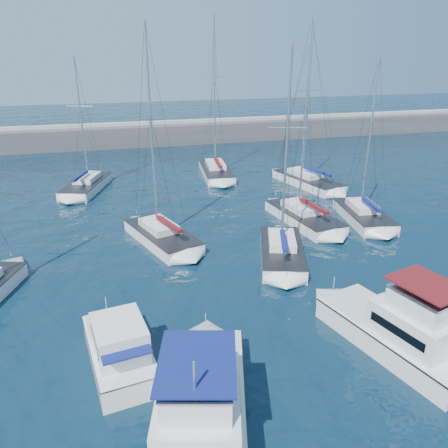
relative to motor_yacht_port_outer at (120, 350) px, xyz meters
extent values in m
plane|color=black|center=(9.04, 0.45, -0.94)|extent=(220.00, 220.00, 0.00)
cube|color=#424244|center=(9.04, 52.45, 0.06)|extent=(160.00, 6.00, 4.00)
cube|color=gray|center=(9.04, 52.45, 2.26)|extent=(160.00, 1.20, 0.50)
cube|color=silver|center=(-0.04, 0.24, -0.54)|extent=(3.45, 6.25, 1.60)
cube|color=#262628|center=(-0.04, 0.24, 0.21)|extent=(3.50, 6.26, 0.08)
cube|color=silver|center=(0.07, -0.48, 1.06)|extent=(2.59, 3.05, 1.60)
cube|color=black|center=(0.07, -0.48, 1.14)|extent=(2.55, 2.51, 0.45)
cube|color=navy|center=(0.23, -1.55, 1.36)|extent=(2.32, 2.10, 0.07)
cube|color=silver|center=(2.97, -4.36, -0.54)|extent=(5.80, 9.91, 1.60)
cube|color=#262628|center=(2.97, -4.36, 0.21)|extent=(5.87, 9.93, 0.08)
cube|color=silver|center=(2.68, -5.46, 1.06)|extent=(3.99, 4.95, 1.60)
cube|color=black|center=(2.68, -5.46, 1.14)|extent=(3.83, 4.13, 0.45)
cube|color=silver|center=(2.62, -5.65, 2.31)|extent=(3.08, 3.54, 0.90)
cube|color=navy|center=(2.62, -5.65, 3.31)|extent=(3.48, 4.03, 0.08)
cube|color=silver|center=(13.48, -2.06, -0.54)|extent=(5.16, 8.70, 1.60)
cube|color=#262628|center=(13.48, -2.06, 0.21)|extent=(5.22, 8.72, 0.08)
cube|color=silver|center=(13.73, -3.02, 1.06)|extent=(3.57, 4.35, 1.60)
cube|color=black|center=(13.73, -3.02, 1.14)|extent=(3.43, 3.63, 0.45)
cube|color=silver|center=(13.79, -3.22, 2.31)|extent=(2.76, 3.11, 0.90)
cube|color=#561114|center=(13.79, -3.22, 3.31)|extent=(3.12, 3.55, 0.08)
cube|color=silver|center=(3.81, 13.91, -0.64)|extent=(5.46, 8.40, 1.30)
cube|color=#262628|center=(3.81, 13.91, -0.01)|extent=(5.52, 8.42, 0.06)
cube|color=silver|center=(3.65, 14.37, 0.31)|extent=(2.99, 3.89, 0.55)
cylinder|color=silver|center=(3.55, 14.65, 7.75)|extent=(0.18, 0.18, 14.50)
cylinder|color=silver|center=(4.21, 12.80, 0.86)|extent=(1.43, 3.74, 0.12)
cube|color=#561114|center=(4.24, 12.71, 1.01)|extent=(1.51, 3.45, 0.28)
cube|color=silver|center=(11.77, 8.81, -0.64)|extent=(5.14, 8.06, 1.30)
cube|color=#262628|center=(11.77, 8.81, -0.01)|extent=(5.19, 8.08, 0.06)
cube|color=silver|center=(11.92, 9.26, 0.31)|extent=(2.83, 3.72, 0.55)
cylinder|color=silver|center=(12.01, 9.53, 7.04)|extent=(0.18, 0.18, 13.06)
cylinder|color=silver|center=(11.41, 7.74, 0.86)|extent=(1.31, 3.61, 0.12)
cube|color=navy|center=(11.38, 7.65, 1.01)|extent=(1.41, 3.33, 0.28)
cube|color=silver|center=(16.30, 14.90, -0.64)|extent=(4.34, 8.68, 1.30)
cube|color=#262628|center=(16.30, 14.90, -0.01)|extent=(4.40, 8.69, 0.06)
cube|color=silver|center=(16.22, 15.41, 0.31)|extent=(2.55, 3.90, 0.55)
cylinder|color=silver|center=(16.17, 15.72, 8.04)|extent=(0.18, 0.18, 15.06)
cylinder|color=silver|center=(16.49, 13.67, 0.86)|extent=(0.75, 4.12, 0.12)
cube|color=#561114|center=(16.50, 13.57, 1.01)|extent=(0.92, 3.74, 0.28)
cube|color=silver|center=(21.51, 13.84, -0.64)|extent=(4.04, 7.68, 1.30)
cube|color=#262628|center=(21.51, 13.84, -0.01)|extent=(4.10, 7.69, 0.06)
cube|color=silver|center=(21.58, 14.29, 0.31)|extent=(2.40, 3.46, 0.55)
cylinder|color=silver|center=(21.62, 14.56, 6.65)|extent=(0.18, 0.18, 12.29)
cylinder|color=silver|center=(21.35, 12.75, 0.86)|extent=(0.66, 3.64, 0.12)
cube|color=navy|center=(21.33, 12.65, 1.01)|extent=(0.83, 3.31, 0.28)
cube|color=silver|center=(-2.24, 29.47, -0.64)|extent=(5.50, 8.76, 1.30)
cube|color=#262628|center=(-2.24, 29.47, -0.01)|extent=(5.56, 8.78, 0.06)
cube|color=silver|center=(-2.08, 29.95, 0.31)|extent=(3.01, 4.04, 0.55)
cylinder|color=silver|center=(-1.98, 30.25, 6.53)|extent=(0.18, 0.18, 12.04)
cylinder|color=silver|center=(-2.64, 28.30, 0.86)|extent=(1.45, 3.93, 0.12)
cube|color=navy|center=(-2.68, 28.20, 1.01)|extent=(1.53, 3.62, 0.28)
cube|color=silver|center=(12.55, 31.40, -0.64)|extent=(3.96, 9.29, 1.30)
cube|color=#262628|center=(12.55, 31.40, -0.01)|extent=(4.02, 9.30, 0.06)
cube|color=silver|center=(12.60, 31.96, 0.31)|extent=(2.39, 4.13, 0.55)
cylinder|color=silver|center=(12.64, 32.30, 8.63)|extent=(0.18, 0.18, 16.25)
cylinder|color=silver|center=(12.42, 30.05, 0.86)|extent=(0.56, 4.51, 0.12)
cube|color=#561114|center=(12.41, 29.95, 1.01)|extent=(0.74, 4.08, 0.28)
cube|color=silver|center=(21.38, 24.96, -0.64)|extent=(5.20, 9.50, 1.30)
cube|color=#262628|center=(21.38, 24.96, -0.01)|extent=(5.26, 9.52, 0.06)
cube|color=silver|center=(21.23, 25.50, 0.31)|extent=(2.89, 4.32, 0.55)
cylinder|color=silver|center=(21.15, 25.83, 7.67)|extent=(0.18, 0.18, 14.34)
cylinder|color=silver|center=(21.72, 23.65, 0.86)|extent=(1.27, 4.40, 0.12)
cube|color=navy|center=(21.75, 23.55, 1.01)|extent=(1.37, 4.02, 0.28)
camera|label=1|loc=(0.40, -17.51, 13.25)|focal=35.00mm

